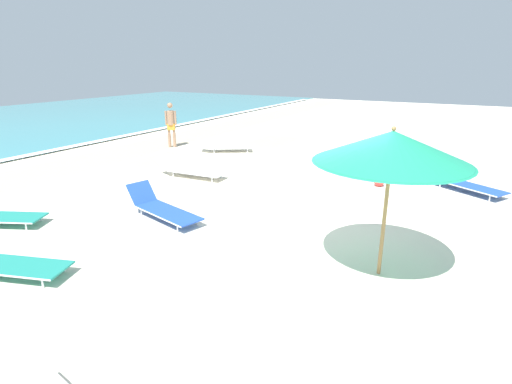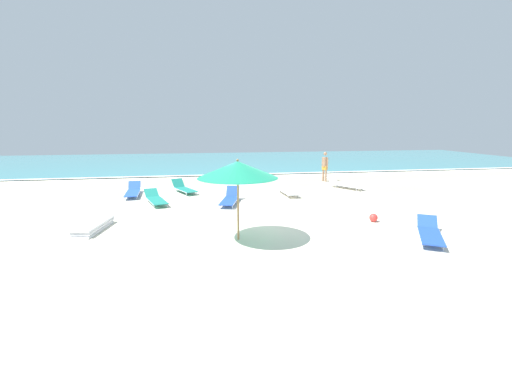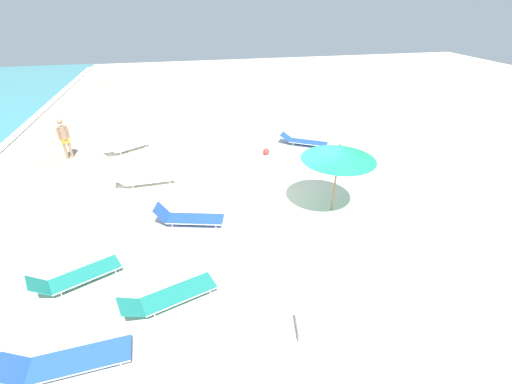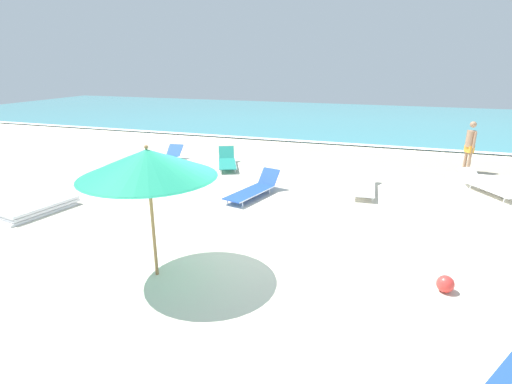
% 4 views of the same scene
% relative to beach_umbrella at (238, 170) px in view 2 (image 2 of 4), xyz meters
% --- Properties ---
extents(ground_plane, '(60.00, 60.00, 0.16)m').
position_rel_beach_umbrella_xyz_m(ground_plane, '(0.87, 1.32, -2.15)').
color(ground_plane, beige).
extents(ocean_water, '(60.00, 18.48, 0.07)m').
position_rel_beach_umbrella_xyz_m(ocean_water, '(0.86, 22.13, -2.04)').
color(ocean_water, teal).
rests_on(ocean_water, ground_plane).
extents(beach_umbrella, '(2.32, 2.32, 2.38)m').
position_rel_beach_umbrella_xyz_m(beach_umbrella, '(0.00, 0.00, 0.00)').
color(beach_umbrella, '#9E7547').
rests_on(beach_umbrella, ground_plane).
extents(lounger_stack, '(0.93, 1.99, 0.24)m').
position_rel_beach_umbrella_xyz_m(lounger_stack, '(-4.50, 1.72, -1.95)').
color(lounger_stack, white).
rests_on(lounger_stack, ground_plane).
extents(sun_lounger_under_umbrella, '(1.66, 2.23, 0.48)m').
position_rel_beach_umbrella_xyz_m(sun_lounger_under_umbrella, '(5.59, -0.93, -1.87)').
color(sun_lounger_under_umbrella, blue).
rests_on(sun_lounger_under_umbrella, ground_plane).
extents(sun_lounger_beside_umbrella, '(1.12, 2.18, 0.61)m').
position_rel_beach_umbrella_xyz_m(sun_lounger_beside_umbrella, '(0.20, 4.73, -1.86)').
color(sun_lounger_beside_umbrella, blue).
rests_on(sun_lounger_beside_umbrella, ground_plane).
extents(sun_lounger_near_water_left, '(1.61, 2.05, 0.52)m').
position_rel_beach_umbrella_xyz_m(sun_lounger_near_water_left, '(6.60, 7.28, -1.86)').
color(sun_lounger_near_water_left, white).
rests_on(sun_lounger_near_water_left, ground_plane).
extents(sun_lounger_near_water_right, '(1.39, 2.09, 0.59)m').
position_rel_beach_umbrella_xyz_m(sun_lounger_near_water_right, '(-1.82, 7.56, -1.86)').
color(sun_lounger_near_water_right, '#1E8475').
rests_on(sun_lounger_near_water_right, ground_plane).
extents(sun_lounger_mid_beach_solo, '(1.26, 2.27, 0.49)m').
position_rel_beach_umbrella_xyz_m(sun_lounger_mid_beach_solo, '(-2.95, 5.30, -1.87)').
color(sun_lounger_mid_beach_solo, '#1E8475').
rests_on(sun_lounger_mid_beach_solo, ground_plane).
extents(sun_lounger_mid_beach_pair_a, '(0.72, 2.21, 0.52)m').
position_rel_beach_umbrella_xyz_m(sun_lounger_mid_beach_pair_a, '(3.15, 6.24, -1.87)').
color(sun_lounger_mid_beach_pair_a, white).
rests_on(sun_lounger_mid_beach_pair_a, ground_plane).
extents(sun_lounger_mid_beach_pair_b, '(0.77, 2.30, 0.55)m').
position_rel_beach_umbrella_xyz_m(sun_lounger_mid_beach_pair_b, '(-4.21, 7.19, -1.86)').
color(sun_lounger_mid_beach_pair_b, blue).
rests_on(sun_lounger_mid_beach_pair_b, ground_plane).
extents(beachgoer_wading_adult, '(0.30, 0.40, 1.76)m').
position_rel_beach_umbrella_xyz_m(beachgoer_wading_adult, '(6.33, 9.62, -1.07)').
color(beachgoer_wading_adult, '#A37A5B').
rests_on(beachgoer_wading_adult, ground_plane).
extents(beach_ball, '(0.29, 0.29, 0.29)m').
position_rel_beach_umbrella_xyz_m(beach_ball, '(4.88, 1.08, -1.93)').
color(beach_ball, red).
rests_on(beach_ball, ground_plane).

